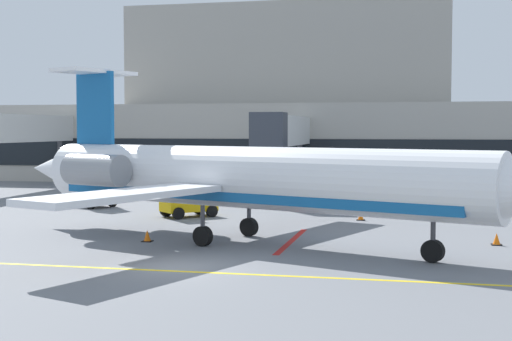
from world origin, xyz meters
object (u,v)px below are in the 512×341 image
Objects in this scene: pushback_tractor at (185,202)px; fuel_tank at (134,179)px; baggage_tug at (93,192)px; regional_jet at (238,178)px.

fuel_tank reaches higher than pushback_tractor.
pushback_tractor is 0.54× the size of fuel_tank.
baggage_tug reaches higher than pushback_tractor.
baggage_tug is 8.67m from pushback_tractor.
pushback_tractor is 14.65m from fuel_tank.
baggage_tug is 0.62× the size of fuel_tank.
fuel_tank is at bearing 92.73° from baggage_tug.
baggage_tug is at bearing 152.77° from pushback_tractor.
fuel_tank is at bearing 123.57° from pushback_tractor.
regional_jet is at bearing -58.10° from pushback_tractor.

